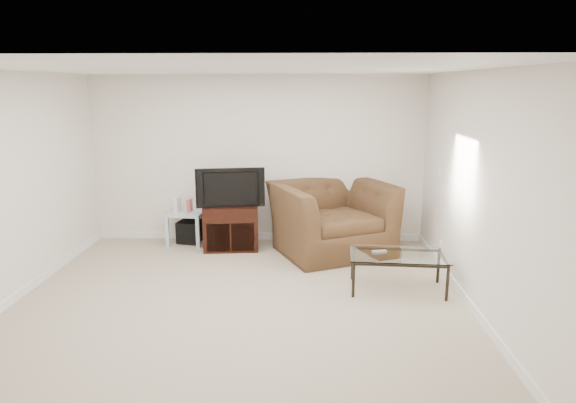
{
  "coord_description": "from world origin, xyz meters",
  "views": [
    {
      "loc": [
        0.7,
        -5.15,
        2.34
      ],
      "look_at": [
        0.5,
        1.2,
        0.9
      ],
      "focal_mm": 32.0,
      "sensor_mm": 36.0,
      "label": 1
    }
  ],
  "objects_px": {
    "side_table": "(187,227)",
    "television": "(230,186)",
    "tv_stand": "(231,226)",
    "recliner": "(332,206)",
    "subwoofer": "(190,231)",
    "coffee_table": "(397,272)"
  },
  "relations": [
    {
      "from": "side_table",
      "to": "tv_stand",
      "type": "bearing_deg",
      "value": -18.04
    },
    {
      "from": "side_table",
      "to": "subwoofer",
      "type": "bearing_deg",
      "value": 29.75
    },
    {
      "from": "side_table",
      "to": "coffee_table",
      "type": "xyz_separation_m",
      "value": [
        2.87,
        -1.75,
        -0.03
      ]
    },
    {
      "from": "side_table",
      "to": "recliner",
      "type": "height_order",
      "value": "recliner"
    },
    {
      "from": "recliner",
      "to": "television",
      "type": "bearing_deg",
      "value": 152.05
    },
    {
      "from": "tv_stand",
      "to": "television",
      "type": "bearing_deg",
      "value": -90.0
    },
    {
      "from": "side_table",
      "to": "subwoofer",
      "type": "distance_m",
      "value": 0.08
    },
    {
      "from": "television",
      "to": "coffee_table",
      "type": "distance_m",
      "value": 2.71
    },
    {
      "from": "tv_stand",
      "to": "television",
      "type": "xyz_separation_m",
      "value": [
        0.0,
        -0.03,
        0.61
      ]
    },
    {
      "from": "subwoofer",
      "to": "tv_stand",
      "type": "bearing_deg",
      "value": -20.22
    },
    {
      "from": "recliner",
      "to": "coffee_table",
      "type": "height_order",
      "value": "recliner"
    },
    {
      "from": "recliner",
      "to": "subwoofer",
      "type": "bearing_deg",
      "value": 145.78
    },
    {
      "from": "television",
      "to": "side_table",
      "type": "bearing_deg",
      "value": 149.5
    },
    {
      "from": "side_table",
      "to": "television",
      "type": "bearing_deg",
      "value": -20.29
    },
    {
      "from": "side_table",
      "to": "coffee_table",
      "type": "relative_size",
      "value": 0.46
    },
    {
      "from": "subwoofer",
      "to": "recliner",
      "type": "bearing_deg",
      "value": -9.97
    },
    {
      "from": "television",
      "to": "subwoofer",
      "type": "bearing_deg",
      "value": 147.29
    },
    {
      "from": "subwoofer",
      "to": "coffee_table",
      "type": "distance_m",
      "value": 3.34
    },
    {
      "from": "tv_stand",
      "to": "side_table",
      "type": "distance_m",
      "value": 0.75
    },
    {
      "from": "side_table",
      "to": "recliner",
      "type": "distance_m",
      "value": 2.24
    },
    {
      "from": "tv_stand",
      "to": "coffee_table",
      "type": "relative_size",
      "value": 0.7
    },
    {
      "from": "television",
      "to": "side_table",
      "type": "distance_m",
      "value": 1.02
    }
  ]
}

